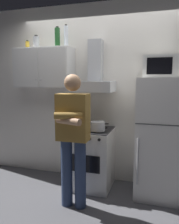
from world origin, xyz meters
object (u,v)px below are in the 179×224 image
Objects in this scene: bottle_canister_steel at (36,42)px; bottle_vodka_clear at (66,36)px; upper_cabinet at (44,68)px; refrigerator at (160,138)px; microwave at (163,67)px; stove_oven at (91,158)px; range_hood at (94,78)px; bottle_wine_green at (57,38)px; person_standing at (73,136)px; cooking_pot at (98,126)px; bottle_spice_jar at (28,45)px.

bottle_canister_steel is 0.49m from bottle_vodka_clear.
refrigerator is at bearing -4.07° from upper_cabinet.
stove_oven is at bearing -178.85° from microwave.
range_hood is 0.75m from bottle_vodka_clear.
bottle_canister_steel is (-0.12, 0.01, 0.39)m from upper_cabinet.
bottle_vodka_clear is at bearing -1.10° from bottle_wine_green.
upper_cabinet is 1.35m from person_standing.
person_standing is 5.41× the size of cooking_pot.
range_hood is 0.97m from microwave.
person_standing is at bearing -148.00° from microwave.
stove_oven is 0.53m from cooking_pot.
cooking_pot is 1.55× the size of bottle_canister_steel.
microwave is 0.29× the size of person_standing.
bottle_spice_jar is at bearing 144.21° from person_standing.
bottle_vodka_clear reaches higher than bottle_wine_green.
microwave reaches higher than cooking_pot.
bottle_spice_jar reaches higher than microwave.
bottle_wine_green is (-0.58, 0.03, 0.60)m from range_hood.
range_hood is 0.46× the size of person_standing.
stove_oven is at bearing -7.34° from bottle_spice_jar.
range_hood is 2.44× the size of bottle_wine_green.
bottle_canister_steel is (-0.92, 0.13, 1.71)m from stove_oven.
bottle_vodka_clear is at bearing 160.49° from stove_oven.
person_standing reaches higher than stove_oven.
refrigerator is 2.31m from bottle_canister_steel.
cooking_pot is 2.35× the size of bottle_spice_jar.
refrigerator reaches higher than cooking_pot.
microwave is 3.72× the size of bottle_spice_jar.
upper_cabinet is 0.58m from bottle_vodka_clear.
stove_oven is 1.62m from microwave.
stove_oven is at bearing -8.90° from upper_cabinet.
bottle_spice_jar is at bearing 176.09° from refrigerator.
range_hood is at bearing -3.67° from bottle_vodka_clear.
bottle_canister_steel is (-0.92, 0.00, 0.54)m from range_hood.
person_standing is (0.75, -0.73, -0.85)m from upper_cabinet.
bottle_vodka_clear is at bearing 116.95° from person_standing.
stove_oven is 1.83m from bottle_vodka_clear.
microwave is 1.92m from bottle_canister_steel.
range_hood is 3.85× the size of bottle_canister_steel.
upper_cabinet reaches higher than cooking_pot.
stove_oven is at bearing 137.51° from cooking_pot.
bottle_vodka_clear is at bearing 1.32° from bottle_spice_jar.
upper_cabinet is at bearing 175.93° from refrigerator.
range_hood is 2.48× the size of cooking_pot.
bottle_vodka_clear reaches higher than person_standing.
bottle_wine_green is 0.14m from bottle_vodka_clear.
range_hood is at bearing 172.45° from refrigerator.
person_standing is 1.56m from bottle_vodka_clear.
bottle_spice_jar is (-2.03, 0.12, 0.37)m from microwave.
upper_cabinet reaches higher than stove_oven.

